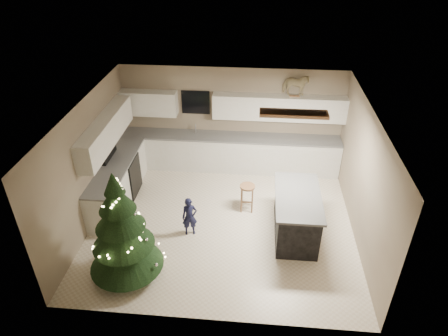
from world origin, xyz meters
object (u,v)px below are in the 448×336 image
Objects in this scene: rocking_horse at (296,85)px; island at (296,215)px; bar_stool at (247,192)px; toddler at (190,217)px; christmas_tree at (122,235)px.

island is at bearing -171.36° from rocking_horse.
toddler is at bearing -141.17° from bar_stool.
island is 3.12m from rocking_horse.
christmas_tree reaches higher than island.
bar_stool is at bearing 159.68° from rocking_horse.
island reaches higher than toddler.
christmas_tree is at bearing -156.25° from island.
rocking_horse is (2.12, 2.75, 1.85)m from toddler.
christmas_tree is 5.18m from rocking_horse.
bar_stool is 2.76m from rocking_horse.
rocking_horse reaches higher than bar_stool.
bar_stool is 0.29× the size of christmas_tree.
christmas_tree reaches higher than toddler.
christmas_tree is 2.55× the size of toddler.
bar_stool is at bearing 145.09° from island.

